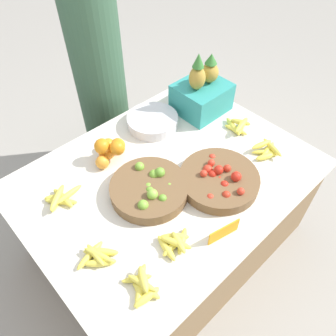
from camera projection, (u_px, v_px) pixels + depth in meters
The scene contains 15 objects.
ground_plane at pixel (168, 237), 2.18m from camera, with size 12.00×12.00×0.00m, color #A39E93.
market_table at pixel (168, 210), 1.95m from camera, with size 1.49×1.14×0.64m.
lime_bowl at pixel (149, 189), 1.60m from camera, with size 0.39×0.39×0.10m.
tomato_basket at pixel (219, 179), 1.65m from camera, with size 0.40×0.40×0.10m.
orange_pile at pixel (109, 150), 1.75m from camera, with size 0.21×0.18×0.14m.
metal_bowl at pixel (153, 121), 1.96m from camera, with size 0.31×0.31×0.06m.
price_sign at pixel (224, 232), 1.43m from camera, with size 0.16×0.04×0.08m.
produce_crate at pixel (202, 93), 2.00m from camera, with size 0.30×0.27×0.40m.
banana_bunch_middle_right at pixel (238, 126), 1.93m from camera, with size 0.16×0.19×0.06m.
banana_bunch_front_right at pixel (61, 198), 1.58m from camera, with size 0.20×0.16×0.06m.
banana_bunch_back_center at pixel (143, 286), 1.29m from camera, with size 0.16×0.17×0.06m.
banana_bunch_front_left at pixel (97, 256), 1.37m from camera, with size 0.19×0.16×0.05m.
banana_bunch_middle_left at pixel (267, 150), 1.80m from camera, with size 0.19×0.16×0.06m.
banana_bunch_front_center at pixel (175, 242), 1.42m from camera, with size 0.18×0.16×0.06m.
vendor_person at pixel (100, 79), 2.13m from camera, with size 0.33×0.33×1.60m.
Camera 1 is at (-0.77, -0.82, 1.92)m, focal length 35.00 mm.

